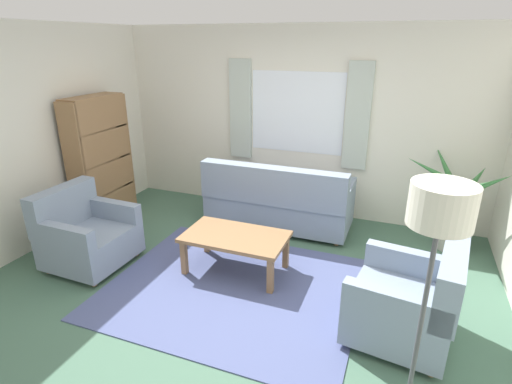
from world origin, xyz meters
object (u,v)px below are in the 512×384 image
coffee_table (235,240)px  standing_lamp (438,230)px  bookshelf (105,165)px  couch (278,202)px  potted_plant (456,211)px  armchair_right (409,302)px  armchair_left (86,235)px

coffee_table → standing_lamp: 2.46m
coffee_table → bookshelf: bookshelf is taller
couch → standing_lamp: 3.25m
couch → potted_plant: size_ratio=1.57×
armchair_right → potted_plant: bearing=174.0°
armchair_right → standing_lamp: bearing=9.6°
potted_plant → armchair_left: bearing=-154.2°
armchair_right → couch: bearing=-126.9°
armchair_right → bookshelf: bookshelf is taller
couch → potted_plant: potted_plant is taller
coffee_table → armchair_left: bearing=-164.8°
bookshelf → armchair_left: bearing=28.7°
couch → armchair_left: (-1.71, -1.67, -0.01)m
bookshelf → standing_lamp: 4.53m
bookshelf → couch: bearing=104.1°
bookshelf → standing_lamp: bearing=64.0°
couch → armchair_right: size_ratio=2.02×
couch → coffee_table: (-0.07, -1.23, 0.01)m
couch → armchair_left: size_ratio=2.16×
coffee_table → bookshelf: (-2.23, 0.65, 0.41)m
coffee_table → armchair_right: bearing=-14.2°
coffee_table → potted_plant: size_ratio=0.91×
armchair_left → armchair_right: (3.41, -0.01, 0.00)m
coffee_table → potted_plant: (2.23, 1.43, 0.11)m
armchair_left → armchair_right: bearing=-88.6°
couch → coffee_table: 1.23m
armchair_right → bookshelf: size_ratio=0.55×
armchair_right → coffee_table: size_ratio=0.86×
couch → potted_plant: (2.16, 0.20, 0.12)m
armchair_right → standing_lamp: (0.03, -0.86, 1.07)m
bookshelf → standing_lamp: (4.03, -1.96, 0.63)m
bookshelf → potted_plant: bearing=99.9°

